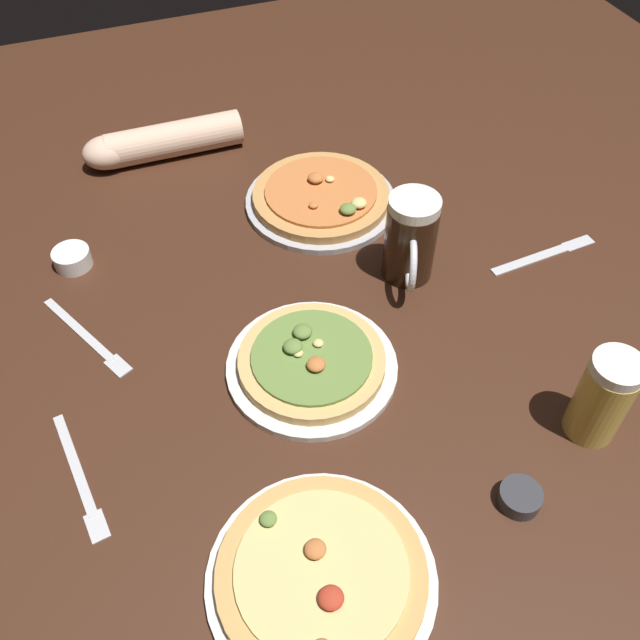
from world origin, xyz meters
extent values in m
cube|color=#3D2114|center=(0.00, 0.00, -0.01)|extent=(2.40, 2.40, 0.03)
cylinder|color=silver|center=(-0.04, -0.08, 0.01)|extent=(0.27, 0.27, 0.01)
cylinder|color=tan|center=(-0.04, -0.08, 0.02)|extent=(0.23, 0.23, 0.02)
cylinder|color=olive|center=(-0.04, -0.08, 0.03)|extent=(0.19, 0.19, 0.01)
ellipsoid|color=olive|center=(-0.07, -0.06, 0.04)|extent=(0.03, 0.03, 0.02)
ellipsoid|color=olive|center=(-0.04, -0.03, 0.04)|extent=(0.03, 0.03, 0.02)
ellipsoid|color=#DBC67A|center=(-0.06, -0.07, 0.04)|extent=(0.02, 0.02, 0.01)
ellipsoid|color=#C67038|center=(-0.04, -0.10, 0.04)|extent=(0.03, 0.03, 0.01)
ellipsoid|color=#DBC67A|center=(-0.03, -0.06, 0.04)|extent=(0.02, 0.02, 0.01)
cylinder|color=#B2B2B7|center=(0.12, 0.30, 0.01)|extent=(0.30, 0.30, 0.01)
cylinder|color=tan|center=(0.12, 0.30, 0.02)|extent=(0.27, 0.27, 0.02)
cylinder|color=#C67038|center=(0.12, 0.30, 0.03)|extent=(0.22, 0.22, 0.01)
ellipsoid|color=olive|center=(0.14, 0.22, 0.04)|extent=(0.03, 0.03, 0.02)
ellipsoid|color=#C67038|center=(0.08, 0.26, 0.04)|extent=(0.02, 0.02, 0.01)
ellipsoid|color=#C67038|center=(0.12, 0.33, 0.04)|extent=(0.03, 0.03, 0.02)
ellipsoid|color=#DBC67A|center=(0.14, 0.32, 0.04)|extent=(0.02, 0.02, 0.01)
ellipsoid|color=#DBC67A|center=(0.17, 0.23, 0.04)|extent=(0.03, 0.03, 0.01)
cylinder|color=silver|center=(-0.15, -0.39, 0.01)|extent=(0.29, 0.29, 0.01)
cylinder|color=tan|center=(-0.15, -0.39, 0.02)|extent=(0.26, 0.26, 0.02)
cylinder|color=#DBC67A|center=(-0.15, -0.39, 0.03)|extent=(0.22, 0.22, 0.01)
ellipsoid|color=#C67038|center=(-0.15, -0.37, 0.04)|extent=(0.03, 0.03, 0.01)
ellipsoid|color=olive|center=(-0.19, -0.31, 0.04)|extent=(0.02, 0.02, 0.01)
ellipsoid|color=#B73823|center=(-0.15, -0.43, 0.04)|extent=(0.03, 0.03, 0.02)
cylinder|color=black|center=(0.19, 0.07, 0.07)|extent=(0.09, 0.09, 0.14)
cylinder|color=white|center=(0.19, 0.07, 0.15)|extent=(0.09, 0.09, 0.02)
torus|color=silver|center=(0.17, 0.02, 0.07)|extent=(0.05, 0.09, 0.09)
cylinder|color=gold|center=(0.30, -0.32, 0.07)|extent=(0.07, 0.07, 0.14)
cylinder|color=white|center=(0.30, -0.32, 0.14)|extent=(0.07, 0.07, 0.02)
torus|color=silver|center=(0.34, -0.30, 0.07)|extent=(0.08, 0.05, 0.09)
cylinder|color=#333338|center=(0.14, -0.39, 0.01)|extent=(0.06, 0.06, 0.03)
cylinder|color=white|center=(-0.36, 0.30, 0.02)|extent=(0.07, 0.07, 0.03)
cube|color=silver|center=(-0.42, -0.12, 0.00)|extent=(0.04, 0.18, 0.01)
cube|color=silver|center=(-0.40, -0.22, 0.00)|extent=(0.03, 0.05, 0.00)
cube|color=silver|center=(0.42, 0.02, 0.00)|extent=(0.17, 0.03, 0.01)
cube|color=silver|center=(0.52, 0.02, 0.00)|extent=(0.06, 0.03, 0.00)
cube|color=silver|center=(-0.38, 0.14, 0.00)|extent=(0.10, 0.18, 0.01)
cube|color=silver|center=(-0.33, 0.04, 0.00)|extent=(0.04, 0.05, 0.00)
cylinder|color=beige|center=(-0.11, 0.57, 0.04)|extent=(0.28, 0.08, 0.07)
ellipsoid|color=beige|center=(-0.25, 0.57, 0.04)|extent=(0.10, 0.08, 0.06)
camera|label=1|loc=(-0.27, -0.70, 0.87)|focal=38.83mm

